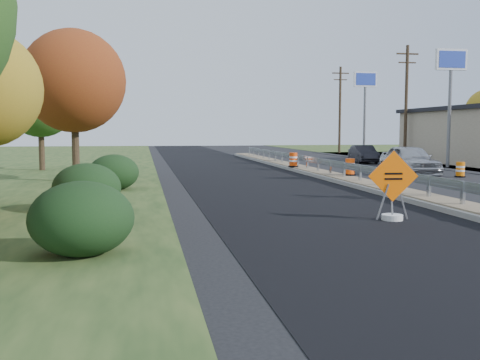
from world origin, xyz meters
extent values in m
plane|color=black|center=(0.00, 0.00, 0.00)|extent=(140.00, 140.00, 0.00)
cube|color=black|center=(-4.40, 10.00, 0.01)|extent=(7.20, 120.00, 0.01)
cube|color=gray|center=(0.00, 8.00, 0.09)|extent=(1.60, 55.00, 0.18)
cube|color=brown|center=(0.00, 8.00, 0.20)|extent=(1.25, 55.00, 0.05)
cube|color=silver|center=(0.00, -2.00, 0.58)|extent=(0.10, 0.15, 0.70)
cube|color=silver|center=(0.00, 0.00, 0.58)|extent=(0.10, 0.15, 0.70)
cube|color=silver|center=(0.00, 2.00, 0.58)|extent=(0.10, 0.15, 0.70)
cube|color=silver|center=(0.00, 4.00, 0.58)|extent=(0.10, 0.15, 0.70)
cube|color=silver|center=(0.00, 6.00, 0.58)|extent=(0.10, 0.15, 0.70)
cube|color=silver|center=(0.00, 8.00, 0.58)|extent=(0.10, 0.15, 0.70)
cube|color=silver|center=(0.00, 10.00, 0.58)|extent=(0.10, 0.15, 0.70)
cube|color=silver|center=(0.00, 12.00, 0.58)|extent=(0.10, 0.15, 0.70)
cube|color=silver|center=(0.00, 14.00, 0.58)|extent=(0.10, 0.15, 0.70)
cube|color=silver|center=(0.00, 16.00, 0.58)|extent=(0.10, 0.15, 0.70)
cube|color=silver|center=(0.00, 18.00, 0.58)|extent=(0.10, 0.15, 0.70)
cube|color=silver|center=(0.00, 20.00, 0.58)|extent=(0.10, 0.15, 0.70)
cube|color=silver|center=(0.00, 22.00, 0.58)|extent=(0.10, 0.15, 0.70)
cube|color=silver|center=(0.00, 24.00, 0.58)|extent=(0.10, 0.15, 0.70)
cube|color=silver|center=(0.00, 26.00, 0.58)|extent=(0.10, 0.15, 0.70)
cube|color=silver|center=(0.00, 28.00, 0.58)|extent=(0.10, 0.15, 0.70)
cube|color=silver|center=(0.00, 30.00, 0.58)|extent=(0.10, 0.15, 0.70)
cube|color=silver|center=(0.00, 32.00, 0.58)|extent=(0.10, 0.15, 0.70)
cube|color=silver|center=(0.00, 9.00, 0.78)|extent=(0.04, 46.00, 0.34)
cube|color=silver|center=(0.00, 9.00, 0.70)|extent=(0.06, 46.00, 0.03)
cube|color=silver|center=(0.00, 9.00, 0.86)|extent=(0.06, 46.00, 0.03)
cube|color=black|center=(12.05, 20.00, 1.60)|extent=(0.08, 7.20, 2.20)
cylinder|color=slate|center=(10.50, 16.00, 3.40)|extent=(0.22, 0.22, 6.80)
cube|color=white|center=(10.50, 16.00, 7.20)|extent=(2.20, 0.25, 1.40)
cube|color=#263FB2|center=(10.50, 16.00, 7.20)|extent=(1.90, 0.30, 1.10)
cylinder|color=slate|center=(10.50, 30.00, 3.40)|extent=(0.22, 0.22, 6.80)
cube|color=white|center=(10.50, 30.00, 7.20)|extent=(2.20, 0.25, 1.40)
cube|color=#263FB2|center=(10.50, 30.00, 7.20)|extent=(1.90, 0.30, 1.10)
cylinder|color=#473523|center=(11.50, 24.00, 4.70)|extent=(0.26, 0.26, 9.40)
cube|color=#473523|center=(11.50, 24.00, 8.70)|extent=(1.90, 0.12, 0.12)
cube|color=#473523|center=(11.50, 24.00, 8.00)|extent=(1.50, 0.10, 0.10)
cylinder|color=#473523|center=(11.50, 39.00, 4.70)|extent=(0.26, 0.26, 9.40)
cube|color=#473523|center=(11.50, 39.00, 8.70)|extent=(1.90, 0.12, 0.12)
cube|color=#473523|center=(11.50, 39.00, 8.00)|extent=(1.50, 0.10, 0.10)
ellipsoid|color=black|center=(-11.00, -6.00, 0.76)|extent=(2.09, 2.09, 1.52)
ellipsoid|color=black|center=(-11.50, 0.00, 0.76)|extent=(2.09, 2.09, 1.52)
ellipsoid|color=black|center=(-11.00, 6.00, 0.76)|extent=(2.09, 2.09, 1.52)
cylinder|color=#473523|center=(-13.00, 10.00, 1.65)|extent=(0.36, 0.36, 3.30)
sphere|color=brown|center=(-13.00, 10.00, 4.88)|extent=(4.95, 4.95, 4.95)
cylinder|color=#473523|center=(-16.00, 18.00, 1.43)|extent=(0.36, 0.36, 2.86)
sphere|color=#244E1A|center=(-16.00, 18.00, 4.23)|extent=(4.29, 4.29, 4.29)
cylinder|color=white|center=(-2.93, -3.19, 0.08)|extent=(0.59, 0.59, 0.17)
cube|color=slate|center=(-3.22, -3.19, 0.53)|extent=(0.35, 0.08, 1.02)
cube|color=slate|center=(-2.63, -3.19, 0.53)|extent=(0.35, 0.08, 1.02)
cube|color=slate|center=(-2.93, -3.14, 0.53)|extent=(0.07, 0.26, 1.04)
cube|color=#E75B04|center=(-2.93, -3.19, 1.25)|extent=(1.41, 0.18, 1.42)
cube|color=black|center=(-2.93, -3.22, 1.32)|extent=(0.50, 0.06, 0.05)
cube|color=black|center=(-2.93, -3.22, 1.17)|extent=(0.50, 0.06, 0.05)
cylinder|color=black|center=(0.55, 8.60, 0.27)|extent=(0.59, 0.59, 0.08)
cylinder|color=#FF4D0A|center=(0.55, 8.60, 0.68)|extent=(0.47, 0.47, 0.82)
cylinder|color=white|center=(0.55, 8.60, 0.82)|extent=(0.48, 0.48, 0.11)
cylinder|color=white|center=(0.55, 8.60, 0.60)|extent=(0.48, 0.48, 0.11)
cylinder|color=black|center=(-0.55, 15.18, 0.27)|extent=(0.61, 0.61, 0.08)
cylinder|color=#FF470A|center=(-0.55, 15.18, 0.70)|extent=(0.49, 0.49, 0.85)
cylinder|color=white|center=(-0.55, 15.18, 0.84)|extent=(0.50, 0.50, 0.11)
cylinder|color=white|center=(-0.55, 15.18, 0.62)|extent=(0.50, 0.50, 0.11)
cylinder|color=black|center=(7.00, 9.06, 0.04)|extent=(0.56, 0.56, 0.07)
cylinder|color=orange|center=(7.00, 9.06, 0.43)|extent=(0.45, 0.45, 0.78)
cylinder|color=white|center=(7.00, 9.06, 0.56)|extent=(0.46, 0.46, 0.10)
cylinder|color=white|center=(7.00, 9.06, 0.36)|extent=(0.46, 0.46, 0.10)
cylinder|color=black|center=(8.75, 28.46, 0.04)|extent=(0.57, 0.57, 0.08)
cylinder|color=orange|center=(8.75, 28.46, 0.44)|extent=(0.46, 0.46, 0.80)
cylinder|color=white|center=(8.75, 28.46, 0.57)|extent=(0.47, 0.47, 0.10)
cylinder|color=white|center=(8.75, 28.46, 0.36)|extent=(0.47, 0.47, 0.10)
imported|color=#ADAEB2|center=(4.84, 10.58, 0.86)|extent=(2.49, 5.21, 1.72)
imported|color=black|center=(7.00, 21.91, 0.68)|extent=(1.99, 4.30, 1.37)
camera|label=1|loc=(-9.76, -16.99, 2.52)|focal=40.00mm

